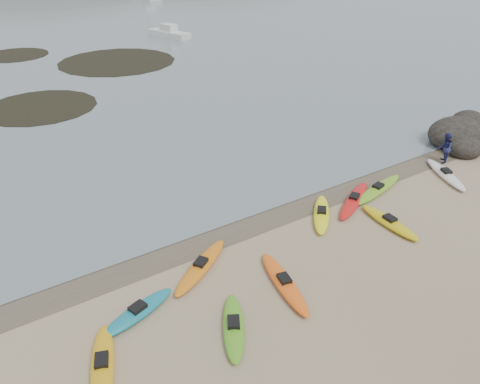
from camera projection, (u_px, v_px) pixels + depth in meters
ground at (240, 221)px, 21.24m from camera, size 600.00×600.00×0.00m
wet_sand at (244, 224)px, 21.01m from camera, size 60.00×60.00×0.00m
kayaks at (293, 251)px, 18.94m from camera, size 24.04×7.35×0.34m
person_east at (445, 148)px, 26.10m from camera, size 1.07×1.02×1.73m
rock_cluster at (465, 138)px, 28.89m from camera, size 5.47×4.05×1.94m
kelp_mats at (79, 70)px, 43.45m from camera, size 19.33×25.65×0.04m
far_hills at (60, 6)px, 189.09m from camera, size 550.00×135.00×80.00m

